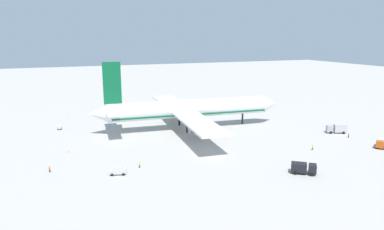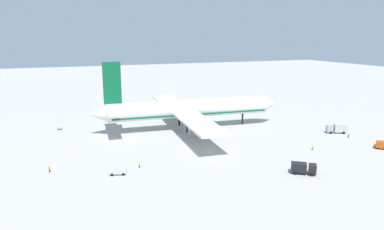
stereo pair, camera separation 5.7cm
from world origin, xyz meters
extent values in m
plane|color=#ADA8A0|center=(0.00, 0.00, 0.00)|extent=(600.00, 600.00, 0.00)
cylinder|color=white|center=(0.00, 0.00, 7.41)|extent=(59.28, 11.33, 6.41)
cone|color=white|center=(31.93, -2.69, 7.41)|extent=(5.63, 6.69, 6.28)
cone|color=white|center=(-32.56, 2.74, 7.41)|extent=(6.89, 6.60, 6.09)
cube|color=#0C5933|center=(-27.38, 2.31, 17.65)|extent=(6.02, 1.00, 14.06)
cube|color=white|center=(-27.36, 8.53, 8.70)|extent=(5.26, 10.82, 0.36)
cube|color=white|center=(-28.40, -3.84, 8.70)|extent=(5.26, 10.82, 0.36)
cube|color=white|center=(-1.35, 19.11, 6.45)|extent=(11.61, 32.09, 0.70)
cylinder|color=slate|center=(-0.75, 14.32, 4.43)|extent=(5.09, 3.75, 3.36)
cube|color=white|center=(-4.52, -18.61, 6.45)|extent=(11.61, 32.09, 0.70)
cylinder|color=slate|center=(-3.13, -14.00, 4.14)|extent=(5.97, 4.38, 3.92)
cylinder|color=black|center=(20.56, -1.73, 2.11)|extent=(0.70, 0.70, 4.21)
cylinder|color=black|center=(-2.50, 5.43, 2.11)|extent=(0.70, 0.70, 4.21)
cylinder|color=black|center=(-3.37, -4.94, 2.11)|extent=(0.70, 0.70, 4.21)
cube|color=#0C5933|center=(0.00, 0.00, 5.65)|extent=(56.91, 10.81, 0.50)
cube|color=black|center=(10.88, -52.78, 1.50)|extent=(2.92, 3.05, 2.11)
cube|color=black|center=(8.35, -50.83, 1.54)|extent=(4.43, 4.21, 2.17)
cube|color=black|center=(11.37, -53.16, 2.03)|extent=(1.34, 1.71, 0.93)
cylinder|color=black|center=(11.50, -51.68, 0.45)|extent=(0.90, 0.79, 0.90)
cylinder|color=black|center=(9.98, -53.66, 0.45)|extent=(0.90, 0.79, 0.90)
cylinder|color=black|center=(8.49, -49.37, 0.45)|extent=(0.90, 0.79, 0.90)
cylinder|color=black|center=(6.98, -51.35, 0.45)|extent=(0.90, 0.79, 0.90)
cube|color=#999EA5|center=(42.24, -24.25, 1.54)|extent=(2.68, 2.71, 2.18)
cube|color=#B2B2B7|center=(45.55, -25.74, 1.78)|extent=(4.64, 3.59, 2.65)
cube|color=black|center=(41.60, -23.96, 2.09)|extent=(0.78, 1.61, 0.96)
cylinder|color=black|center=(42.00, -25.27, 0.45)|extent=(0.94, 0.64, 0.90)
cylinder|color=black|center=(42.85, -23.39, 0.45)|extent=(0.94, 0.64, 0.90)
cylinder|color=black|center=(45.92, -27.04, 0.45)|extent=(0.94, 0.64, 0.90)
cylinder|color=black|center=(46.77, -25.16, 0.45)|extent=(0.94, 0.64, 0.90)
cube|color=#BF4C14|center=(43.18, -44.11, 1.44)|extent=(2.39, 2.62, 1.98)
cube|color=silver|center=(45.34, -42.71, 1.52)|extent=(3.68, 3.45, 2.15)
cube|color=black|center=(42.76, -44.39, 1.94)|extent=(1.07, 1.59, 0.87)
cylinder|color=black|center=(43.89, -44.95, 0.45)|extent=(0.92, 0.74, 0.90)
cylinder|color=black|center=(42.70, -43.12, 0.45)|extent=(0.92, 0.74, 0.90)
cylinder|color=black|center=(45.26, -41.45, 0.45)|extent=(0.92, 0.74, 0.90)
cube|color=silver|center=(-33.02, -35.11, 0.87)|extent=(4.39, 2.87, 1.10)
cube|color=silver|center=(-33.21, -35.06, 1.70)|extent=(2.94, 2.30, 0.55)
cylinder|color=black|center=(-31.49, -34.58, 0.32)|extent=(0.68, 0.38, 0.64)
cylinder|color=black|center=(-31.98, -36.36, 0.32)|extent=(0.68, 0.38, 0.64)
cylinder|color=black|center=(-34.06, -33.86, 0.32)|extent=(0.68, 0.38, 0.64)
cylinder|color=black|center=(-34.55, -35.65, 0.32)|extent=(0.68, 0.38, 0.64)
cube|color=#26598C|center=(28.23, 47.96, 0.28)|extent=(2.24, 2.84, 0.15)
cylinder|color=#333338|center=(28.81, 49.39, 0.28)|extent=(0.30, 0.59, 0.08)
cube|color=silver|center=(28.23, 47.96, 0.80)|extent=(1.96, 2.42, 0.90)
cylinder|color=black|center=(27.94, 49.10, 0.20)|extent=(0.26, 0.42, 0.40)
cylinder|color=black|center=(29.23, 48.57, 0.20)|extent=(0.26, 0.42, 0.40)
cylinder|color=black|center=(27.22, 47.34, 0.20)|extent=(0.26, 0.42, 0.40)
cylinder|color=black|center=(28.52, 46.81, 0.20)|extent=(0.26, 0.42, 0.40)
cube|color=#595B60|center=(-44.70, 16.63, 0.28)|extent=(1.48, 2.93, 0.15)
cylinder|color=#333338|center=(-44.74, 14.88, 0.28)|extent=(0.10, 0.60, 0.08)
cube|color=silver|center=(-44.70, 16.63, 0.92)|extent=(1.32, 2.47, 1.14)
cylinder|color=black|center=(-44.03, 15.51, 0.20)|extent=(0.13, 0.40, 0.40)
cylinder|color=black|center=(-45.43, 15.55, 0.20)|extent=(0.13, 0.40, 0.40)
cylinder|color=black|center=(-43.97, 17.71, 0.20)|extent=(0.13, 0.40, 0.40)
cylinder|color=black|center=(-45.37, 17.75, 0.20)|extent=(0.13, 0.40, 0.40)
cylinder|color=navy|center=(-48.47, -27.45, 0.42)|extent=(0.39, 0.39, 0.84)
cylinder|color=orange|center=(-48.47, -27.45, 1.15)|extent=(0.49, 0.49, 0.63)
sphere|color=tan|center=(-48.47, -27.45, 1.58)|extent=(0.23, 0.23, 0.23)
cylinder|color=#3F3F47|center=(23.93, -37.38, 0.40)|extent=(0.43, 0.43, 0.79)
cylinder|color=#B2F219|center=(23.93, -37.38, 1.09)|extent=(0.53, 0.53, 0.60)
sphere|color=tan|center=(23.93, -37.38, 1.50)|extent=(0.22, 0.22, 0.22)
cylinder|color=navy|center=(44.01, -31.19, 0.41)|extent=(0.40, 0.40, 0.81)
cylinder|color=orange|center=(44.01, -31.19, 1.12)|extent=(0.50, 0.50, 0.61)
sphere|color=beige|center=(44.01, -31.19, 1.53)|extent=(0.22, 0.22, 0.22)
cylinder|color=#3F3F47|center=(-27.09, -32.76, 0.41)|extent=(0.45, 0.45, 0.82)
cylinder|color=#B2F219|center=(-27.09, -32.76, 1.12)|extent=(0.56, 0.56, 0.61)
sphere|color=tan|center=(-27.09, -32.76, 1.54)|extent=(0.22, 0.22, 0.22)
cone|color=orange|center=(-43.17, -12.84, 0.28)|extent=(0.36, 0.36, 0.55)
cone|color=orange|center=(-41.40, 30.88, 0.28)|extent=(0.36, 0.36, 0.55)
cone|color=orange|center=(-22.98, 40.11, 0.28)|extent=(0.36, 0.36, 0.55)
camera|label=1|loc=(-46.74, -117.80, 32.91)|focal=33.43mm
camera|label=2|loc=(-46.69, -117.82, 32.91)|focal=33.43mm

